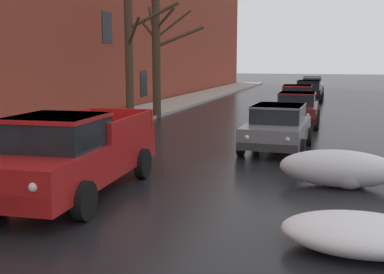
% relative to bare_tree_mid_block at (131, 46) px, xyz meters
% --- Properties ---
extents(left_sidewalk_slab, '(3.00, 80.00, 0.14)m').
position_rel_bare_tree_mid_block_xyz_m(left_sidewalk_slab, '(-1.55, -1.31, -3.32)').
color(left_sidewalk_slab, '#A8A399').
rests_on(left_sidewalk_slab, ground).
extents(snow_bank_near_corner_left, '(1.65, 1.18, 0.89)m').
position_rel_bare_tree_mid_block_xyz_m(snow_bank_near_corner_left, '(0.06, -5.20, -2.98)').
color(snow_bank_near_corner_left, white).
rests_on(snow_bank_near_corner_left, ground).
extents(snow_bank_along_left_kerb, '(2.60, 1.02, 0.84)m').
position_rel_bare_tree_mid_block_xyz_m(snow_bank_along_left_kerb, '(8.37, -7.68, -2.99)').
color(snow_bank_along_left_kerb, white).
rests_on(snow_bank_along_left_kerb, ground).
extents(snow_bank_near_corner_right, '(2.34, 1.48, 0.55)m').
position_rel_bare_tree_mid_block_xyz_m(snow_bank_near_corner_right, '(8.62, -11.44, -3.12)').
color(snow_bank_near_corner_right, white).
rests_on(snow_bank_near_corner_right, ground).
extents(bare_tree_mid_block, '(2.48, 2.05, 6.64)m').
position_rel_bare_tree_mid_block_xyz_m(bare_tree_mid_block, '(0.00, 0.00, 0.00)').
color(bare_tree_mid_block, '#423323').
rests_on(bare_tree_mid_block, ground).
extents(bare_tree_far_down_block, '(3.15, 1.91, 7.37)m').
position_rel_bare_tree_mid_block_xyz_m(bare_tree_far_down_block, '(-0.07, 3.27, 0.39)').
color(bare_tree_far_down_block, '#423323').
rests_on(bare_tree_far_down_block, ground).
extents(pickup_truck_red_approaching_near_lane, '(2.29, 5.43, 1.76)m').
position_rel_bare_tree_mid_block_xyz_m(pickup_truck_red_approaching_near_lane, '(2.99, -9.92, -2.51)').
color(pickup_truck_red_approaching_near_lane, red).
rests_on(pickup_truck_red_approaching_near_lane, ground).
extents(sedan_grey_parked_kerbside_close, '(2.04, 4.02, 1.42)m').
position_rel_bare_tree_mid_block_xyz_m(sedan_grey_parked_kerbside_close, '(6.49, -3.55, -2.64)').
color(sedan_grey_parked_kerbside_close, slate).
rests_on(sedan_grey_parked_kerbside_close, ground).
extents(sedan_maroon_parked_kerbside_mid, '(1.99, 4.01, 1.42)m').
position_rel_bare_tree_mid_block_xyz_m(sedan_maroon_parked_kerbside_mid, '(6.61, 2.55, -2.64)').
color(sedan_maroon_parked_kerbside_mid, maroon).
rests_on(sedan_maroon_parked_kerbside_mid, ground).
extents(sedan_red_parked_far_down_block, '(2.12, 4.21, 1.42)m').
position_rel_bare_tree_mid_block_xyz_m(sedan_red_parked_far_down_block, '(6.16, 8.69, -2.64)').
color(sedan_red_parked_far_down_block, red).
rests_on(sedan_red_parked_far_down_block, ground).
extents(sedan_black_queued_behind_truck, '(1.97, 4.24, 1.42)m').
position_rel_bare_tree_mid_block_xyz_m(sedan_black_queued_behind_truck, '(6.46, 15.27, -2.64)').
color(sedan_black_queued_behind_truck, black).
rests_on(sedan_black_queued_behind_truck, ground).
extents(sedan_white_at_far_intersection, '(1.98, 4.06, 1.42)m').
position_rel_bare_tree_mid_block_xyz_m(sedan_white_at_far_intersection, '(6.35, 22.22, -2.64)').
color(sedan_white_at_far_intersection, silver).
rests_on(sedan_white_at_far_intersection, ground).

